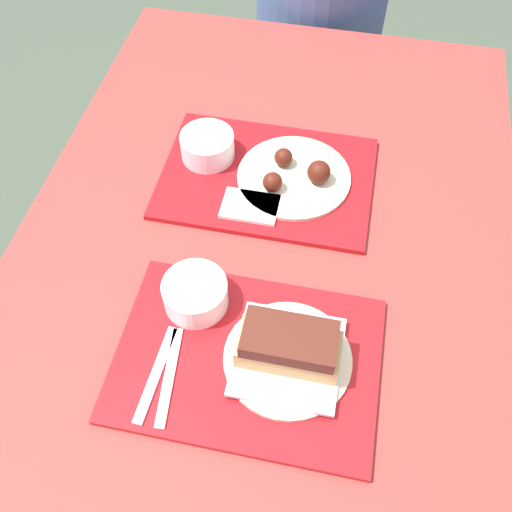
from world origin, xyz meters
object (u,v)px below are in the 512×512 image
object	(u,v)px
tray_far	(267,178)
brisket_sandwich_plate	(288,351)
tray_near	(247,359)
wings_plate_far	(295,175)
bowl_coleslaw_far	(207,145)
bowl_coleslaw_near	(195,293)

from	to	relation	value
tray_far	brisket_sandwich_plate	bearing A→B (deg)	-74.36
tray_near	brisket_sandwich_plate	distance (m)	0.08
tray_far	wings_plate_far	size ratio (longest dim) A/B	1.86
bowl_coleslaw_far	brisket_sandwich_plate	bearing A→B (deg)	-60.46
bowl_coleslaw_far	wings_plate_far	world-z (taller)	same
tray_far	brisket_sandwich_plate	xyz separation A→B (m)	(0.11, -0.40, 0.04)
tray_near	bowl_coleslaw_near	distance (m)	0.14
bowl_coleslaw_far	wings_plate_far	distance (m)	0.19
bowl_coleslaw_far	tray_near	bearing A→B (deg)	-67.90
tray_near	tray_far	world-z (taller)	same
brisket_sandwich_plate	wings_plate_far	size ratio (longest dim) A/B	0.91
bowl_coleslaw_near	bowl_coleslaw_far	size ratio (longest dim) A/B	1.00
bowl_coleslaw_near	bowl_coleslaw_far	world-z (taller)	same
brisket_sandwich_plate	bowl_coleslaw_far	distance (m)	0.49
brisket_sandwich_plate	bowl_coleslaw_far	bearing A→B (deg)	119.54
tray_near	bowl_coleslaw_far	xyz separation A→B (m)	(-0.18, 0.44, 0.04)
tray_far	wings_plate_far	world-z (taller)	wings_plate_far
tray_far	bowl_coleslaw_far	distance (m)	0.14
bowl_coleslaw_near	brisket_sandwich_plate	size ratio (longest dim) A/B	0.53
brisket_sandwich_plate	tray_far	bearing A→B (deg)	105.64
tray_near	tray_far	size ratio (longest dim) A/B	1.00
tray_far	brisket_sandwich_plate	distance (m)	0.41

